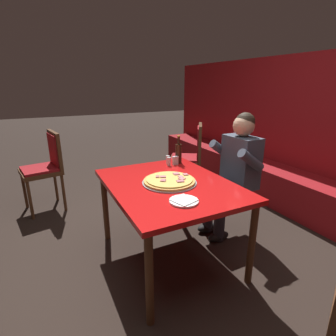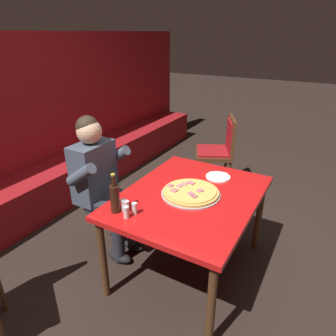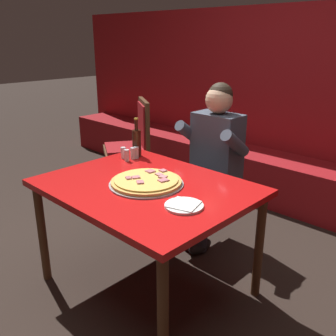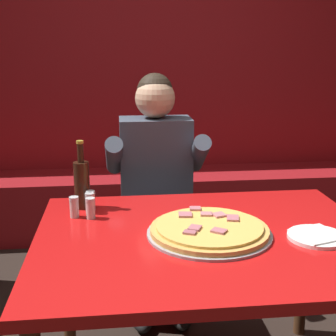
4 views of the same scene
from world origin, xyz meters
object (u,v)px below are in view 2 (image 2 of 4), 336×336
(pizza, at_px, (191,192))
(diner_seated_blue_shirt, at_px, (102,181))
(shaker_oregano, at_px, (135,209))
(plate_white_paper, at_px, (218,177))
(dining_chair_near_left, at_px, (220,148))
(main_dining_table, at_px, (190,203))
(beer_bottle, at_px, (115,198))
(shaker_parmesan, at_px, (127,207))
(shaker_black_pepper, at_px, (126,213))
(shaker_red_pepper_flakes, at_px, (123,206))

(pizza, height_order, diner_seated_blue_shirt, diner_seated_blue_shirt)
(shaker_oregano, distance_m, diner_seated_blue_shirt, 0.66)
(plate_white_paper, xyz_separation_m, dining_chair_near_left, (1.12, 0.39, -0.18))
(main_dining_table, height_order, dining_chair_near_left, dining_chair_near_left)
(main_dining_table, xyz_separation_m, beer_bottle, (-0.47, 0.35, 0.19))
(shaker_parmesan, bearing_deg, shaker_black_pepper, -145.00)
(plate_white_paper, distance_m, shaker_red_pepper_flakes, 0.91)
(shaker_red_pepper_flakes, bearing_deg, diner_seated_blue_shirt, 56.43)
(shaker_oregano, bearing_deg, shaker_parmesan, 95.08)
(beer_bottle, bearing_deg, plate_white_paper, -26.53)
(plate_white_paper, height_order, shaker_black_pepper, shaker_black_pepper)
(dining_chair_near_left, bearing_deg, diner_seated_blue_shirt, 163.57)
(plate_white_paper, distance_m, shaker_parmesan, 0.90)
(beer_bottle, height_order, shaker_black_pepper, beer_bottle)
(plate_white_paper, relative_size, shaker_red_pepper_flakes, 2.44)
(main_dining_table, relative_size, shaker_parmesan, 14.66)
(main_dining_table, distance_m, shaker_parmesan, 0.53)
(shaker_red_pepper_flakes, bearing_deg, dining_chair_near_left, 0.14)
(shaker_oregano, bearing_deg, shaker_black_pepper, 161.65)
(main_dining_table, height_order, shaker_red_pepper_flakes, shaker_red_pepper_flakes)
(shaker_parmesan, distance_m, shaker_black_pepper, 0.07)
(shaker_red_pepper_flakes, bearing_deg, shaker_parmesan, -95.10)
(shaker_parmesan, xyz_separation_m, diner_seated_blue_shirt, (0.32, 0.51, -0.07))
(shaker_parmesan, height_order, shaker_red_pepper_flakes, same)
(plate_white_paper, bearing_deg, shaker_black_pepper, 160.30)
(shaker_red_pepper_flakes, distance_m, shaker_oregano, 0.09)
(shaker_black_pepper, bearing_deg, beer_bottle, 76.87)
(shaker_parmesan, bearing_deg, main_dining_table, -32.50)
(shaker_red_pepper_flakes, bearing_deg, shaker_oregano, -88.18)
(main_dining_table, distance_m, shaker_black_pepper, 0.57)
(beer_bottle, bearing_deg, shaker_parmesan, -63.94)
(shaker_black_pepper, bearing_deg, pizza, -25.41)
(beer_bottle, bearing_deg, main_dining_table, -36.44)
(main_dining_table, height_order, diner_seated_blue_shirt, diner_seated_blue_shirt)
(main_dining_table, distance_m, beer_bottle, 0.62)
(shaker_parmesan, relative_size, shaker_black_pepper, 1.00)
(beer_bottle, xyz_separation_m, dining_chair_near_left, (1.98, -0.03, -0.28))
(beer_bottle, relative_size, dining_chair_near_left, 0.30)
(beer_bottle, bearing_deg, diner_seated_blue_shirt, 51.14)
(dining_chair_near_left, bearing_deg, plate_white_paper, -160.69)
(shaker_parmesan, xyz_separation_m, shaker_oregano, (0.01, -0.06, 0.00))
(shaker_parmesan, bearing_deg, shaker_oregano, -84.92)
(beer_bottle, bearing_deg, pizza, -36.29)
(shaker_oregano, bearing_deg, diner_seated_blue_shirt, 61.18)
(pizza, xyz_separation_m, shaker_parmesan, (-0.45, 0.28, 0.02))
(plate_white_paper, bearing_deg, shaker_oregano, 160.20)
(shaker_parmesan, distance_m, shaker_oregano, 0.06)
(shaker_parmesan, relative_size, shaker_red_pepper_flakes, 1.00)
(pizza, bearing_deg, shaker_black_pepper, 154.59)
(beer_bottle, distance_m, shaker_oregano, 0.16)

